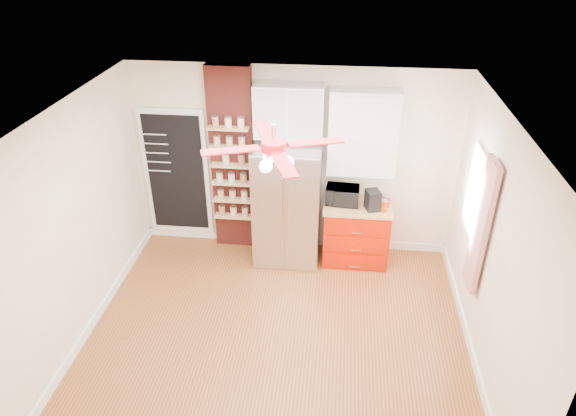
# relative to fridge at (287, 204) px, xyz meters

# --- Properties ---
(floor) EXTENTS (4.50, 4.50, 0.00)m
(floor) POSITION_rel_fridge_xyz_m (0.05, -1.63, -0.88)
(floor) COLOR brown
(floor) RESTS_ON ground
(ceiling) EXTENTS (4.50, 4.50, 0.00)m
(ceiling) POSITION_rel_fridge_xyz_m (0.05, -1.63, 1.83)
(ceiling) COLOR white
(ceiling) RESTS_ON wall_back
(wall_back) EXTENTS (4.50, 0.02, 2.70)m
(wall_back) POSITION_rel_fridge_xyz_m (0.05, 0.37, 0.48)
(wall_back) COLOR beige
(wall_back) RESTS_ON floor
(wall_front) EXTENTS (4.50, 0.02, 2.70)m
(wall_front) POSITION_rel_fridge_xyz_m (0.05, -3.63, 0.48)
(wall_front) COLOR beige
(wall_front) RESTS_ON floor
(wall_left) EXTENTS (0.02, 4.00, 2.70)m
(wall_left) POSITION_rel_fridge_xyz_m (-2.20, -1.63, 0.48)
(wall_left) COLOR beige
(wall_left) RESTS_ON floor
(wall_right) EXTENTS (0.02, 4.00, 2.70)m
(wall_right) POSITION_rel_fridge_xyz_m (2.30, -1.63, 0.48)
(wall_right) COLOR beige
(wall_right) RESTS_ON floor
(chalkboard) EXTENTS (0.95, 0.05, 1.95)m
(chalkboard) POSITION_rel_fridge_xyz_m (-1.65, 0.33, 0.23)
(chalkboard) COLOR white
(chalkboard) RESTS_ON wall_back
(brick_pillar) EXTENTS (0.60, 0.16, 2.70)m
(brick_pillar) POSITION_rel_fridge_xyz_m (-0.80, 0.29, 0.48)
(brick_pillar) COLOR maroon
(brick_pillar) RESTS_ON floor
(fridge) EXTENTS (0.90, 0.70, 1.75)m
(fridge) POSITION_rel_fridge_xyz_m (0.00, 0.00, 0.00)
(fridge) COLOR silver
(fridge) RESTS_ON floor
(upper_glass_cabinet) EXTENTS (0.90, 0.35, 0.70)m
(upper_glass_cabinet) POSITION_rel_fridge_xyz_m (0.00, 0.20, 1.27)
(upper_glass_cabinet) COLOR white
(upper_glass_cabinet) RESTS_ON wall_back
(red_cabinet) EXTENTS (0.94, 0.64, 0.90)m
(red_cabinet) POSITION_rel_fridge_xyz_m (0.97, 0.05, -0.42)
(red_cabinet) COLOR #BF1500
(red_cabinet) RESTS_ON floor
(upper_shelf_unit) EXTENTS (0.90, 0.30, 1.15)m
(upper_shelf_unit) POSITION_rel_fridge_xyz_m (0.97, 0.22, 1.00)
(upper_shelf_unit) COLOR white
(upper_shelf_unit) RESTS_ON wall_back
(window) EXTENTS (0.04, 0.75, 1.05)m
(window) POSITION_rel_fridge_xyz_m (2.28, -0.73, 0.68)
(window) COLOR white
(window) RESTS_ON wall_right
(curtain) EXTENTS (0.06, 0.40, 1.55)m
(curtain) POSITION_rel_fridge_xyz_m (2.23, -1.28, 0.57)
(curtain) COLOR red
(curtain) RESTS_ON wall_right
(ceiling_fan) EXTENTS (1.40, 1.40, 0.44)m
(ceiling_fan) POSITION_rel_fridge_xyz_m (0.05, -1.63, 1.55)
(ceiling_fan) COLOR silver
(ceiling_fan) RESTS_ON ceiling
(toaster_oven) EXTENTS (0.46, 0.33, 0.25)m
(toaster_oven) POSITION_rel_fridge_xyz_m (0.75, 0.07, 0.15)
(toaster_oven) COLOR black
(toaster_oven) RESTS_ON red_cabinet
(coffee_maker) EXTENTS (0.23, 0.25, 0.28)m
(coffee_maker) POSITION_rel_fridge_xyz_m (1.15, -0.06, 0.16)
(coffee_maker) COLOR black
(coffee_maker) RESTS_ON red_cabinet
(canister_left) EXTENTS (0.11, 0.11, 0.15)m
(canister_left) POSITION_rel_fridge_xyz_m (1.31, -0.09, 0.10)
(canister_left) COLOR #A93109
(canister_left) RESTS_ON red_cabinet
(canister_right) EXTENTS (0.11, 0.11, 0.16)m
(canister_right) POSITION_rel_fridge_xyz_m (1.34, 0.04, 0.10)
(canister_right) COLOR red
(canister_right) RESTS_ON red_cabinet
(pantry_jar_oats) EXTENTS (0.12, 0.12, 0.13)m
(pantry_jar_oats) POSITION_rel_fridge_xyz_m (-0.87, 0.17, 0.56)
(pantry_jar_oats) COLOR beige
(pantry_jar_oats) RESTS_ON brick_pillar
(pantry_jar_beans) EXTENTS (0.12, 0.12, 0.13)m
(pantry_jar_beans) POSITION_rel_fridge_xyz_m (-0.65, 0.17, 0.56)
(pantry_jar_beans) COLOR #8C5E47
(pantry_jar_beans) RESTS_ON brick_pillar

